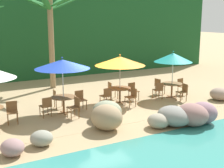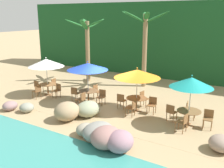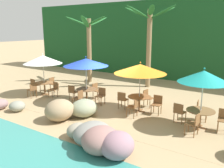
{
  "view_description": "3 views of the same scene",
  "coord_description": "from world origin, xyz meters",
  "px_view_note": "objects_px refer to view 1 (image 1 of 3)",
  "views": [
    {
      "loc": [
        -6.18,
        -12.39,
        4.11
      ],
      "look_at": [
        0.63,
        -0.16,
        1.08
      ],
      "focal_mm": 49.51,
      "sensor_mm": 36.0,
      "label": 1
    },
    {
      "loc": [
        7.11,
        -11.58,
        5.06
      ],
      "look_at": [
        -0.41,
        0.49,
        1.2
      ],
      "focal_mm": 41.53,
      "sensor_mm": 36.0,
      "label": 2
    },
    {
      "loc": [
        6.24,
        -9.54,
        3.89
      ],
      "look_at": [
        -0.41,
        0.43,
        1.08
      ],
      "focal_mm": 38.34,
      "sensor_mm": 36.0,
      "label": 3
    }
  ],
  "objects_px": {
    "umbrella_teal": "(173,57)",
    "palm_tree_second": "(51,25)",
    "chair_blue_left": "(46,105)",
    "chair_blue_right": "(75,106)",
    "chair_orange_seaward": "(133,90)",
    "chair_white_seaward": "(12,111)",
    "dining_table_orange": "(120,90)",
    "chair_teal_right": "(183,91)",
    "chair_orange_left": "(106,95)",
    "chair_orange_inland": "(112,89)",
    "umbrella_blue": "(62,64)",
    "dining_table_teal": "(172,86)",
    "umbrella_orange": "(120,61)",
    "chair_blue_seaward": "(80,99)",
    "chair_orange_right": "(132,96)",
    "chair_teal_seaward": "(182,85)",
    "chair_teal_inland": "(159,85)",
    "dining_table_blue": "(64,100)",
    "chair_blue_inland": "(57,97)",
    "chair_teal_left": "(158,89)"
  },
  "relations": [
    {
      "from": "umbrella_teal",
      "to": "chair_teal_right",
      "type": "distance_m",
      "value": 1.8
    },
    {
      "from": "umbrella_blue",
      "to": "dining_table_teal",
      "type": "xyz_separation_m",
      "value": [
        5.92,
        -0.14,
        -1.55
      ]
    },
    {
      "from": "chair_white_seaward",
      "to": "chair_blue_inland",
      "type": "relative_size",
      "value": 1.0
    },
    {
      "from": "palm_tree_second",
      "to": "umbrella_orange",
      "type": "bearing_deg",
      "value": -69.18
    },
    {
      "from": "chair_blue_seaward",
      "to": "chair_orange_seaward",
      "type": "bearing_deg",
      "value": 5.34
    },
    {
      "from": "dining_table_blue",
      "to": "chair_teal_inland",
      "type": "xyz_separation_m",
      "value": [
        5.71,
        0.69,
        -0.1
      ]
    },
    {
      "from": "chair_blue_left",
      "to": "dining_table_orange",
      "type": "height_order",
      "value": "chair_blue_left"
    },
    {
      "from": "chair_orange_right",
      "to": "umbrella_teal",
      "type": "xyz_separation_m",
      "value": [
        2.75,
        0.43,
        1.58
      ]
    },
    {
      "from": "dining_table_orange",
      "to": "palm_tree_second",
      "type": "distance_m",
      "value": 5.9
    },
    {
      "from": "chair_blue_left",
      "to": "chair_blue_right",
      "type": "xyz_separation_m",
      "value": [
        1.01,
        -0.65,
        0.0
      ]
    },
    {
      "from": "dining_table_teal",
      "to": "chair_teal_right",
      "type": "distance_m",
      "value": 0.86
    },
    {
      "from": "chair_white_seaward",
      "to": "chair_blue_inland",
      "type": "distance_m",
      "value": 2.48
    },
    {
      "from": "umbrella_teal",
      "to": "palm_tree_second",
      "type": "xyz_separation_m",
      "value": [
        -4.71,
        5.14,
        1.56
      ]
    },
    {
      "from": "dining_table_blue",
      "to": "dining_table_orange",
      "type": "relative_size",
      "value": 1.0
    },
    {
      "from": "chair_blue_seaward",
      "to": "chair_blue_right",
      "type": "distance_m",
      "value": 1.18
    },
    {
      "from": "umbrella_blue",
      "to": "dining_table_blue",
      "type": "height_order",
      "value": "umbrella_blue"
    },
    {
      "from": "dining_table_teal",
      "to": "chair_teal_seaward",
      "type": "height_order",
      "value": "chair_teal_seaward"
    },
    {
      "from": "chair_white_seaward",
      "to": "chair_orange_inland",
      "type": "bearing_deg",
      "value": 14.56
    },
    {
      "from": "chair_teal_seaward",
      "to": "chair_teal_inland",
      "type": "distance_m",
      "value": 1.22
    },
    {
      "from": "chair_orange_seaward",
      "to": "palm_tree_second",
      "type": "relative_size",
      "value": 0.16
    },
    {
      "from": "dining_table_orange",
      "to": "chair_blue_inland",
      "type": "bearing_deg",
      "value": 169.16
    },
    {
      "from": "chair_blue_seaward",
      "to": "chair_teal_inland",
      "type": "distance_m",
      "value": 4.9
    },
    {
      "from": "chair_orange_seaward",
      "to": "umbrella_teal",
      "type": "xyz_separation_m",
      "value": [
        2.07,
        -0.56,
        1.58
      ]
    },
    {
      "from": "chair_blue_seaward",
      "to": "dining_table_orange",
      "type": "relative_size",
      "value": 0.79
    },
    {
      "from": "chair_blue_left",
      "to": "dining_table_teal",
      "type": "xyz_separation_m",
      "value": [
        6.76,
        0.05,
        0.1
      ]
    },
    {
      "from": "chair_orange_seaward",
      "to": "chair_teal_right",
      "type": "xyz_separation_m",
      "value": [
        2.07,
        -1.41,
        0.0
      ]
    },
    {
      "from": "chair_white_seaward",
      "to": "chair_orange_right",
      "type": "height_order",
      "value": "same"
    },
    {
      "from": "umbrella_blue",
      "to": "umbrella_orange",
      "type": "height_order",
      "value": "umbrella_blue"
    },
    {
      "from": "chair_white_seaward",
      "to": "chair_orange_left",
      "type": "bearing_deg",
      "value": 4.51
    },
    {
      "from": "chair_white_seaward",
      "to": "dining_table_orange",
      "type": "height_order",
      "value": "chair_white_seaward"
    },
    {
      "from": "chair_blue_left",
      "to": "dining_table_teal",
      "type": "relative_size",
      "value": 0.79
    },
    {
      "from": "umbrella_orange",
      "to": "umbrella_teal",
      "type": "bearing_deg",
      "value": -8.07
    },
    {
      "from": "umbrella_blue",
      "to": "chair_blue_left",
      "type": "relative_size",
      "value": 2.85
    },
    {
      "from": "umbrella_orange",
      "to": "chair_orange_left",
      "type": "xyz_separation_m",
      "value": [
        -0.84,
        -0.16,
        -1.55
      ]
    },
    {
      "from": "chair_orange_right",
      "to": "chair_blue_right",
      "type": "bearing_deg",
      "value": -174.75
    },
    {
      "from": "umbrella_blue",
      "to": "chair_orange_seaward",
      "type": "relative_size",
      "value": 2.85
    },
    {
      "from": "chair_blue_inland",
      "to": "chair_blue_left",
      "type": "relative_size",
      "value": 1.0
    },
    {
      "from": "chair_orange_inland",
      "to": "palm_tree_second",
      "type": "relative_size",
      "value": 0.16
    },
    {
      "from": "umbrella_teal",
      "to": "chair_teal_inland",
      "type": "relative_size",
      "value": 2.8
    },
    {
      "from": "chair_teal_seaward",
      "to": "chair_teal_inland",
      "type": "height_order",
      "value": "same"
    },
    {
      "from": "dining_table_orange",
      "to": "palm_tree_second",
      "type": "height_order",
      "value": "palm_tree_second"
    },
    {
      "from": "chair_blue_left",
      "to": "palm_tree_second",
      "type": "relative_size",
      "value": 0.16
    },
    {
      "from": "chair_orange_seaward",
      "to": "chair_blue_inland",
      "type": "bearing_deg",
      "value": 173.59
    },
    {
      "from": "chair_blue_left",
      "to": "chair_teal_seaward",
      "type": "distance_m",
      "value": 7.59
    },
    {
      "from": "chair_white_seaward",
      "to": "chair_teal_right",
      "type": "relative_size",
      "value": 1.0
    },
    {
      "from": "chair_orange_seaward",
      "to": "chair_orange_right",
      "type": "distance_m",
      "value": 1.2
    },
    {
      "from": "umbrella_teal",
      "to": "chair_blue_seaward",
      "type": "bearing_deg",
      "value": 176.88
    },
    {
      "from": "chair_blue_seaward",
      "to": "chair_teal_right",
      "type": "bearing_deg",
      "value": -12.56
    },
    {
      "from": "umbrella_teal",
      "to": "chair_teal_left",
      "type": "relative_size",
      "value": 2.8
    },
    {
      "from": "umbrella_orange",
      "to": "chair_teal_inland",
      "type": "bearing_deg",
      "value": 8.73
    }
  ]
}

